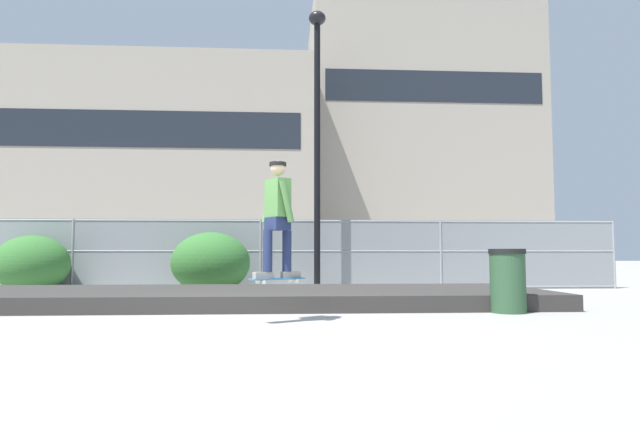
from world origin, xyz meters
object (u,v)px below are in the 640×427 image
Objects in this scene: skateboard at (277,279)px; parked_car_near at (106,257)px; skater at (278,212)px; shrub_center at (211,263)px; street_lamp at (317,116)px; shrub_left at (32,264)px; trash_bin at (508,280)px.

skateboard is 0.18× the size of parked_car_near.
shrub_center is (-1.69, 5.78, -0.80)m from skater.
street_lamp is 7.73m from parked_car_near.
street_lamp is at bearing 81.60° from skater.
skateboard is 10.53m from parked_car_near.
skater is at bearing -73.66° from shrub_center.
shrub_left is 4.43m from shrub_center.
street_lamp reaches higher than shrub_center.
trash_bin is at bearing -27.85° from shrub_left.
skateboard is 0.11× the size of street_lamp.
street_lamp reaches higher than trash_bin.
street_lamp is (0.91, 6.19, 2.94)m from skater.
street_lamp is 3.81× the size of shrub_center.
shrub_left is (-6.10, 6.23, 0.10)m from skateboard.
skater is 0.91× the size of shrub_left.
parked_car_near is 2.46× the size of shrub_left.
parked_car_near reaches higher than trash_bin.
street_lamp reaches higher than shrub_left.
shrub_center is at bearing -170.98° from street_lamp.
street_lamp reaches higher than parked_car_near.
shrub_center is at bearing 138.82° from trash_bin.
shrub_left is at bearing 174.09° from shrub_center.
trash_bin is (2.80, -5.14, -3.96)m from street_lamp.
parked_car_near is 3.04m from shrub_left.
skater is 1.60× the size of trash_bin.
parked_car_near is 12.07m from trash_bin.
skateboard is 8.72m from shrub_left.
street_lamp reaches higher than skater.
trash_bin is at bearing 15.75° from skateboard.
skateboard is 0.48× the size of skater.
street_lamp is 4.58m from shrub_center.
parked_car_near is (-5.23, 9.14, -0.70)m from skater.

